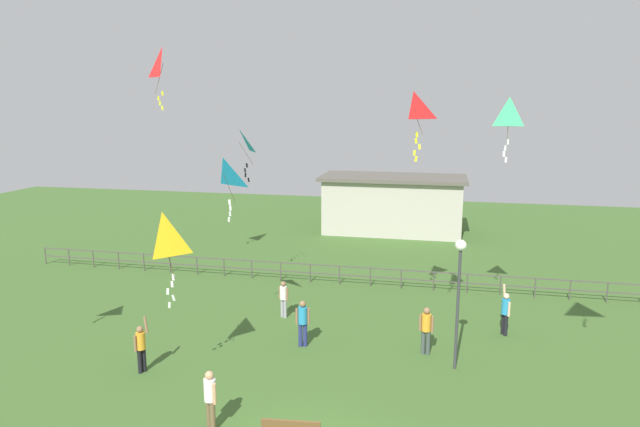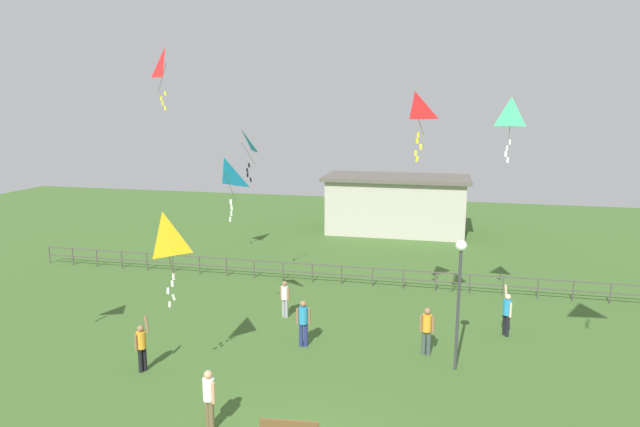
% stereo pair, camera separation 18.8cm
% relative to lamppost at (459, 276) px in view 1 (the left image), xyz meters
% --- Properties ---
extents(lamppost, '(0.36, 0.36, 4.41)m').
position_rel_lamppost_xyz_m(lamppost, '(0.00, 0.00, 0.00)').
color(lamppost, '#38383D').
rests_on(lamppost, ground_plane).
extents(person_0, '(0.31, 0.50, 1.95)m').
position_rel_lamppost_xyz_m(person_0, '(1.91, 3.23, -2.23)').
color(person_0, black).
rests_on(person_0, ground_plane).
extents(person_1, '(0.39, 0.45, 1.88)m').
position_rel_lamppost_xyz_m(person_1, '(-10.02, -2.43, -2.27)').
color(person_1, black).
rests_on(person_1, ground_plane).
extents(person_2, '(0.45, 0.32, 1.70)m').
position_rel_lamppost_xyz_m(person_2, '(-6.49, -4.99, -2.23)').
color(person_2, brown).
rests_on(person_2, ground_plane).
extents(person_3, '(0.51, 0.32, 1.72)m').
position_rel_lamppost_xyz_m(person_3, '(-0.99, 0.90, -2.22)').
color(person_3, '#3F4C47').
rests_on(person_3, ground_plane).
extents(person_4, '(0.44, 0.29, 1.55)m').
position_rel_lamppost_xyz_m(person_4, '(-6.80, 3.14, -2.32)').
color(person_4, '#99999E').
rests_on(person_4, ground_plane).
extents(person_5, '(0.51, 0.32, 1.73)m').
position_rel_lamppost_xyz_m(person_5, '(-5.36, 0.61, -2.21)').
color(person_5, navy).
rests_on(person_5, ground_plane).
extents(kite_3, '(0.84, 0.81, 2.33)m').
position_rel_lamppost_xyz_m(kite_3, '(1.66, 4.03, 5.05)').
color(kite_3, '#1EB759').
extents(kite_4, '(1.07, 1.20, 2.34)m').
position_rel_lamppost_xyz_m(kite_4, '(-9.58, 5.92, 3.73)').
color(kite_4, '#198CD1').
extents(kite_5, '(1.09, 1.16, 2.48)m').
position_rel_lamppost_xyz_m(kite_5, '(-1.78, 3.05, 5.27)').
color(kite_5, red).
extents(kite_6, '(0.90, 0.86, 2.84)m').
position_rel_lamppost_xyz_m(kite_6, '(-13.33, 6.33, 7.24)').
color(kite_6, red).
extents(kite_7, '(1.25, 1.01, 2.41)m').
position_rel_lamppost_xyz_m(kite_7, '(-8.51, 1.35, 2.87)').
color(kite_7, '#198CD1').
extents(kite_8, '(1.15, 1.16, 2.86)m').
position_rel_lamppost_xyz_m(kite_8, '(-8.89, -2.62, 1.42)').
color(kite_8, yellow).
extents(waterfront_railing, '(36.01, 0.06, 0.95)m').
position_rel_lamppost_xyz_m(waterfront_railing, '(-4.32, 7.86, -2.58)').
color(waterfront_railing, '#4C4742').
rests_on(waterfront_railing, ground_plane).
extents(pavilion_building, '(9.80, 4.68, 3.93)m').
position_rel_lamppost_xyz_m(pavilion_building, '(-3.78, 19.86, -1.22)').
color(pavilion_building, '#B7B2A3').
rests_on(pavilion_building, ground_plane).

